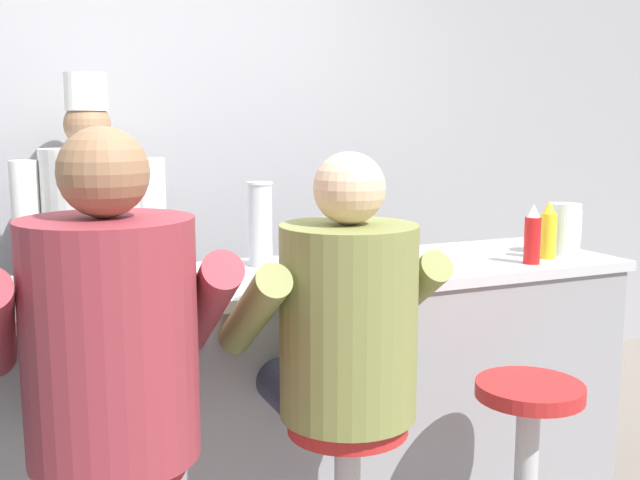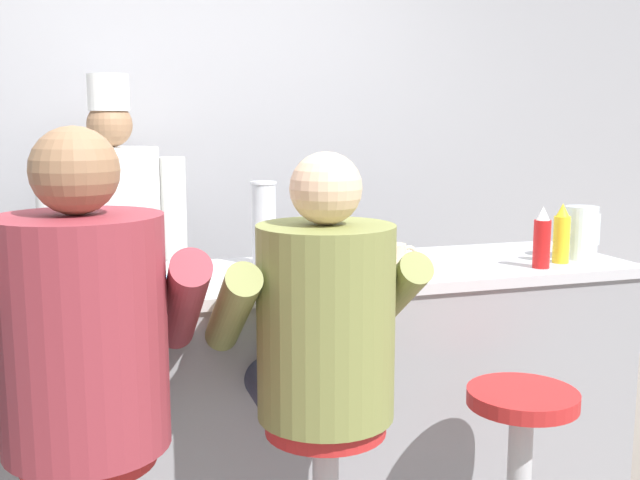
{
  "view_description": "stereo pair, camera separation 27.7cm",
  "coord_description": "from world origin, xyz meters",
  "px_view_note": "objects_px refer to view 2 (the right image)",
  "views": [
    {
      "loc": [
        -0.76,
        -2.2,
        1.54
      ],
      "look_at": [
        0.33,
        0.31,
        1.1
      ],
      "focal_mm": 42.0,
      "sensor_mm": 36.0,
      "label": 1
    },
    {
      "loc": [
        -0.51,
        -2.29,
        1.54
      ],
      "look_at": [
        0.33,
        0.31,
        1.1
      ],
      "focal_mm": 42.0,
      "sensor_mm": 36.0,
      "label": 2
    }
  ],
  "objects_px": {
    "water_pitcher_clear": "(581,233)",
    "mustard_bottle_yellow": "(562,235)",
    "coffee_mug_blue": "(148,286)",
    "diner_seated_maroon": "(84,346)",
    "cup_stack_steel": "(264,223)",
    "diner_seated_olive": "(322,337)",
    "ketchup_bottle_red": "(542,239)",
    "hot_sauce_bottle_orange": "(359,255)",
    "breakfast_plate": "(87,279)",
    "cook_in_whites_near": "(115,244)",
    "coffee_mug_tan": "(395,257)",
    "empty_stool_round": "(520,457)"
  },
  "relations": [
    {
      "from": "ketchup_bottle_red",
      "to": "breakfast_plate",
      "type": "bearing_deg",
      "value": 171.68
    },
    {
      "from": "cup_stack_steel",
      "to": "diner_seated_maroon",
      "type": "xyz_separation_m",
      "value": [
        -0.68,
        -0.79,
        -0.2
      ]
    },
    {
      "from": "empty_stool_round",
      "to": "diner_seated_olive",
      "type": "bearing_deg",
      "value": 177.11
    },
    {
      "from": "breakfast_plate",
      "to": "coffee_mug_blue",
      "type": "bearing_deg",
      "value": -58.3
    },
    {
      "from": "water_pitcher_clear",
      "to": "mustard_bottle_yellow",
      "type": "bearing_deg",
      "value": -158.03
    },
    {
      "from": "hot_sauce_bottle_orange",
      "to": "breakfast_plate",
      "type": "distance_m",
      "value": 0.99
    },
    {
      "from": "water_pitcher_clear",
      "to": "diner_seated_olive",
      "type": "height_order",
      "value": "diner_seated_olive"
    },
    {
      "from": "diner_seated_maroon",
      "to": "cup_stack_steel",
      "type": "bearing_deg",
      "value": 49.0
    },
    {
      "from": "ketchup_bottle_red",
      "to": "cook_in_whites_near",
      "type": "bearing_deg",
      "value": 141.7
    },
    {
      "from": "cup_stack_steel",
      "to": "hot_sauce_bottle_orange",
      "type": "bearing_deg",
      "value": -34.01
    },
    {
      "from": "ketchup_bottle_red",
      "to": "cup_stack_steel",
      "type": "xyz_separation_m",
      "value": [
        -0.99,
        0.39,
        0.05
      ]
    },
    {
      "from": "coffee_mug_tan",
      "to": "mustard_bottle_yellow",
      "type": "bearing_deg",
      "value": -5.89
    },
    {
      "from": "breakfast_plate",
      "to": "diner_seated_olive",
      "type": "xyz_separation_m",
      "value": [
        0.65,
        -0.65,
        -0.08
      ]
    },
    {
      "from": "coffee_mug_blue",
      "to": "diner_seated_olive",
      "type": "distance_m",
      "value": 0.59
    },
    {
      "from": "water_pitcher_clear",
      "to": "cup_stack_steel",
      "type": "relative_size",
      "value": 0.66
    },
    {
      "from": "hot_sauce_bottle_orange",
      "to": "diner_seated_maroon",
      "type": "height_order",
      "value": "diner_seated_maroon"
    },
    {
      "from": "hot_sauce_bottle_orange",
      "to": "diner_seated_olive",
      "type": "relative_size",
      "value": 0.08
    },
    {
      "from": "diner_seated_maroon",
      "to": "empty_stool_round",
      "type": "relative_size",
      "value": 2.24
    },
    {
      "from": "water_pitcher_clear",
      "to": "coffee_mug_tan",
      "type": "distance_m",
      "value": 0.81
    },
    {
      "from": "mustard_bottle_yellow",
      "to": "coffee_mug_blue",
      "type": "relative_size",
      "value": 1.79
    },
    {
      "from": "diner_seated_maroon",
      "to": "mustard_bottle_yellow",
      "type": "bearing_deg",
      "value": 14.44
    },
    {
      "from": "diner_seated_maroon",
      "to": "diner_seated_olive",
      "type": "xyz_separation_m",
      "value": [
        0.67,
        -0.0,
        -0.03
      ]
    },
    {
      "from": "cup_stack_steel",
      "to": "diner_seated_olive",
      "type": "height_order",
      "value": "diner_seated_olive"
    },
    {
      "from": "diner_seated_maroon",
      "to": "diner_seated_olive",
      "type": "distance_m",
      "value": 0.67
    },
    {
      "from": "hot_sauce_bottle_orange",
      "to": "diner_seated_olive",
      "type": "distance_m",
      "value": 0.68
    },
    {
      "from": "ketchup_bottle_red",
      "to": "diner_seated_olive",
      "type": "xyz_separation_m",
      "value": [
        -1.01,
        -0.4,
        -0.18
      ]
    },
    {
      "from": "mustard_bottle_yellow",
      "to": "coffee_mug_tan",
      "type": "distance_m",
      "value": 0.69
    },
    {
      "from": "breakfast_plate",
      "to": "cook_in_whites_near",
      "type": "relative_size",
      "value": 0.15
    },
    {
      "from": "hot_sauce_bottle_orange",
      "to": "water_pitcher_clear",
      "type": "xyz_separation_m",
      "value": [
        0.94,
        -0.05,
        0.05
      ]
    },
    {
      "from": "diner_seated_olive",
      "to": "empty_stool_round",
      "type": "height_order",
      "value": "diner_seated_olive"
    },
    {
      "from": "mustard_bottle_yellow",
      "to": "diner_seated_maroon",
      "type": "height_order",
      "value": "diner_seated_maroon"
    },
    {
      "from": "ketchup_bottle_red",
      "to": "hot_sauce_bottle_orange",
      "type": "relative_size",
      "value": 1.95
    },
    {
      "from": "breakfast_plate",
      "to": "empty_stool_round",
      "type": "height_order",
      "value": "breakfast_plate"
    },
    {
      "from": "mustard_bottle_yellow",
      "to": "water_pitcher_clear",
      "type": "bearing_deg",
      "value": 21.97
    },
    {
      "from": "diner_seated_olive",
      "to": "cook_in_whites_near",
      "type": "distance_m",
      "value": 1.69
    },
    {
      "from": "cook_in_whites_near",
      "to": "coffee_mug_blue",
      "type": "bearing_deg",
      "value": -87.87
    },
    {
      "from": "coffee_mug_blue",
      "to": "breakfast_plate",
      "type": "bearing_deg",
      "value": 121.7
    },
    {
      "from": "diner_seated_olive",
      "to": "coffee_mug_blue",
      "type": "bearing_deg",
      "value": 142.9
    },
    {
      "from": "cook_in_whites_near",
      "to": "mustard_bottle_yellow",
      "type": "bearing_deg",
      "value": -34.43
    },
    {
      "from": "ketchup_bottle_red",
      "to": "mustard_bottle_yellow",
      "type": "distance_m",
      "value": 0.15
    },
    {
      "from": "ketchup_bottle_red",
      "to": "hot_sauce_bottle_orange",
      "type": "height_order",
      "value": "ketchup_bottle_red"
    },
    {
      "from": "coffee_mug_blue",
      "to": "cook_in_whites_near",
      "type": "distance_m",
      "value": 1.26
    },
    {
      "from": "coffee_mug_tan",
      "to": "coffee_mug_blue",
      "type": "distance_m",
      "value": 0.95
    },
    {
      "from": "diner_seated_maroon",
      "to": "breakfast_plate",
      "type": "bearing_deg",
      "value": 88.37
    },
    {
      "from": "water_pitcher_clear",
      "to": "cup_stack_steel",
      "type": "distance_m",
      "value": 1.29
    },
    {
      "from": "coffee_mug_tan",
      "to": "diner_seated_olive",
      "type": "relative_size",
      "value": 0.1
    },
    {
      "from": "mustard_bottle_yellow",
      "to": "breakfast_plate",
      "type": "relative_size",
      "value": 0.88
    },
    {
      "from": "water_pitcher_clear",
      "to": "diner_seated_maroon",
      "type": "bearing_deg",
      "value": -165.03
    },
    {
      "from": "water_pitcher_clear",
      "to": "coffee_mug_blue",
      "type": "height_order",
      "value": "water_pitcher_clear"
    },
    {
      "from": "mustard_bottle_yellow",
      "to": "breakfast_plate",
      "type": "xyz_separation_m",
      "value": [
        -1.79,
        0.18,
        -0.1
      ]
    }
  ]
}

